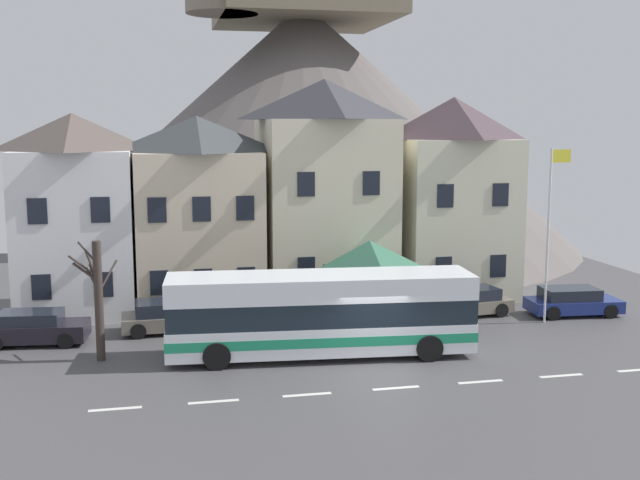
{
  "coord_description": "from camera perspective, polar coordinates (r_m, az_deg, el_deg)",
  "views": [
    {
      "loc": [
        -7.62,
        -24.87,
        8.6
      ],
      "look_at": [
        -1.04,
        5.58,
        3.96
      ],
      "focal_mm": 43.22,
      "sensor_mm": 36.0,
      "label": 1
    }
  ],
  "objects": [
    {
      "name": "ground_plane",
      "position": [
        27.41,
        4.66,
        -9.91
      ],
      "size": [
        40.0,
        60.0,
        0.07
      ],
      "color": "#4C4A4D"
    },
    {
      "name": "townhouse_00",
      "position": [
        36.98,
        -17.63,
        1.84
      ],
      "size": [
        5.11,
        5.49,
        9.16
      ],
      "color": "white",
      "rests_on": "ground_plane"
    },
    {
      "name": "townhouse_01",
      "position": [
        36.67,
        -8.99,
        1.99
      ],
      "size": [
        5.74,
        5.09,
        9.05
      ],
      "color": "beige",
      "rests_on": "ground_plane"
    },
    {
      "name": "townhouse_02",
      "position": [
        37.94,
        0.32,
        3.66
      ],
      "size": [
        6.07,
        6.14,
        10.83
      ],
      "color": "beige",
      "rests_on": "ground_plane"
    },
    {
      "name": "townhouse_03",
      "position": [
        39.51,
        9.74,
        3.13
      ],
      "size": [
        5.56,
        5.3,
        10.0
      ],
      "color": "beige",
      "rests_on": "ground_plane"
    },
    {
      "name": "hilltop_castle",
      "position": [
        55.6,
        -1.23,
        8.95
      ],
      "size": [
        38.76,
        38.76,
        23.76
      ],
      "color": "#615A57",
      "rests_on": "ground_plane"
    },
    {
      "name": "transit_bus",
      "position": [
        28.96,
        0.05,
        -5.56
      ],
      "size": [
        11.62,
        3.56,
        3.11
      ],
      "rotation": [
        0.0,
        0.0,
        -0.08
      ],
      "color": "white",
      "rests_on": "ground_plane"
    },
    {
      "name": "bus_shelter",
      "position": [
        33.44,
        3.7,
        -1.15
      ],
      "size": [
        3.6,
        3.6,
        3.68
      ],
      "color": "#473D33",
      "rests_on": "ground_plane"
    },
    {
      "name": "parked_car_00",
      "position": [
        37.17,
        18.17,
        -4.34
      ],
      "size": [
        4.27,
        2.21,
        1.27
      ],
      "rotation": [
        0.0,
        0.0,
        -0.08
      ],
      "color": "navy",
      "rests_on": "ground_plane"
    },
    {
      "name": "parked_car_01",
      "position": [
        35.9,
        10.9,
        -4.52
      ],
      "size": [
        4.13,
        2.22,
        1.26
      ],
      "rotation": [
        0.0,
        0.0,
        3.26
      ],
      "color": "#73695B",
      "rests_on": "ground_plane"
    },
    {
      "name": "parked_car_02",
      "position": [
        32.73,
        -20.4,
        -6.12
      ],
      "size": [
        4.16,
        2.16,
        1.32
      ],
      "rotation": [
        0.0,
        0.0,
        -0.1
      ],
      "color": "black",
      "rests_on": "ground_plane"
    },
    {
      "name": "parked_car_03",
      "position": [
        33.14,
        -11.21,
        -5.58
      ],
      "size": [
        3.95,
        2.09,
        1.31
      ],
      "rotation": [
        0.0,
        0.0,
        0.02
      ],
      "color": "#70685B",
      "rests_on": "ground_plane"
    },
    {
      "name": "pedestrian_00",
      "position": [
        33.28,
        10.85,
        -5.27
      ],
      "size": [
        0.3,
        0.38,
        1.52
      ],
      "color": "#2D2D38",
      "rests_on": "ground_plane"
    },
    {
      "name": "pedestrian_01",
      "position": [
        31.7,
        11.3,
        -5.73
      ],
      "size": [
        0.34,
        0.34,
        1.57
      ],
      "color": "#2D2D38",
      "rests_on": "ground_plane"
    },
    {
      "name": "public_bench",
      "position": [
        36.08,
        3.31,
        -4.56
      ],
      "size": [
        1.45,
        0.48,
        0.87
      ],
      "color": "brown",
      "rests_on": "ground_plane"
    },
    {
      "name": "flagpole",
      "position": [
        34.74,
        16.67,
        1.18
      ],
      "size": [
        0.95,
        0.1,
        7.66
      ],
      "color": "silver",
      "rests_on": "ground_plane"
    },
    {
      "name": "bare_tree_00",
      "position": [
        29.36,
        -16.12,
        -4.11
      ],
      "size": [
        1.7,
        1.12,
        4.47
      ],
      "color": "#382D28",
      "rests_on": "ground_plane"
    }
  ]
}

